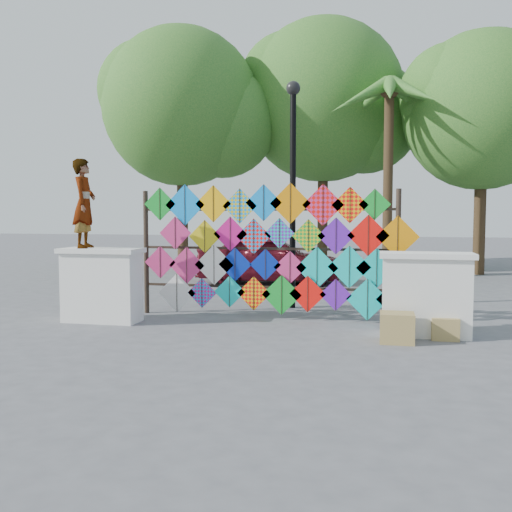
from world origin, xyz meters
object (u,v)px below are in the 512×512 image
vendor_woman (84,204)px  sedan (269,259)px  lamppost (293,172)px  kite_rack (272,250)px

vendor_woman → sedan: vendor_woman is taller
vendor_woman → lamppost: lamppost is taller
kite_rack → sedan: size_ratio=1.28×
sedan → kite_rack: bearing=-175.4°
vendor_woman → sedan: size_ratio=0.39×
sedan → lamppost: size_ratio=0.88×
vendor_woman → sedan: 6.57m
kite_rack → vendor_woman: (-3.13, -0.92, 0.82)m
vendor_woman → lamppost: (3.30, 2.20, 0.64)m
kite_rack → lamppost: bearing=82.2°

